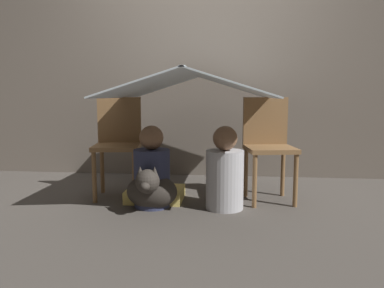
% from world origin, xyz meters
% --- Properties ---
extents(ground_plane, '(8.80, 8.80, 0.00)m').
position_xyz_m(ground_plane, '(0.00, 0.00, 0.00)').
color(ground_plane, '#47423D').
extents(wall_back, '(7.00, 0.05, 2.50)m').
position_xyz_m(wall_back, '(0.00, 1.04, 1.25)').
color(wall_back, '#6B6056').
rests_on(wall_back, ground_plane).
extents(chair_left, '(0.43, 0.43, 0.86)m').
position_xyz_m(chair_left, '(-0.65, 0.12, 0.48)').
color(chair_left, brown).
rests_on(chair_left, ground_plane).
extents(chair_right, '(0.44, 0.44, 0.86)m').
position_xyz_m(chair_right, '(0.63, 0.12, 0.48)').
color(chair_right, brown).
rests_on(chair_right, ground_plane).
extents(sheet_canopy, '(1.29, 1.36, 0.21)m').
position_xyz_m(sheet_canopy, '(0.00, 0.06, 0.96)').
color(sheet_canopy, silver).
extents(person_front, '(0.28, 0.28, 0.64)m').
position_xyz_m(person_front, '(-0.29, -0.17, 0.28)').
color(person_front, '#2D3351').
rests_on(person_front, ground_plane).
extents(person_second, '(0.29, 0.29, 0.64)m').
position_xyz_m(person_second, '(0.28, -0.17, 0.27)').
color(person_second, '#B2B2B7').
rests_on(person_second, ground_plane).
extents(dog, '(0.39, 0.39, 0.36)m').
position_xyz_m(dog, '(-0.28, -0.27, 0.16)').
color(dog, '#332D28').
rests_on(dog, ground_plane).
extents(floor_cushion, '(0.46, 0.37, 0.10)m').
position_xyz_m(floor_cushion, '(-0.30, 0.01, 0.05)').
color(floor_cushion, '#E5CC66').
rests_on(floor_cushion, ground_plane).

